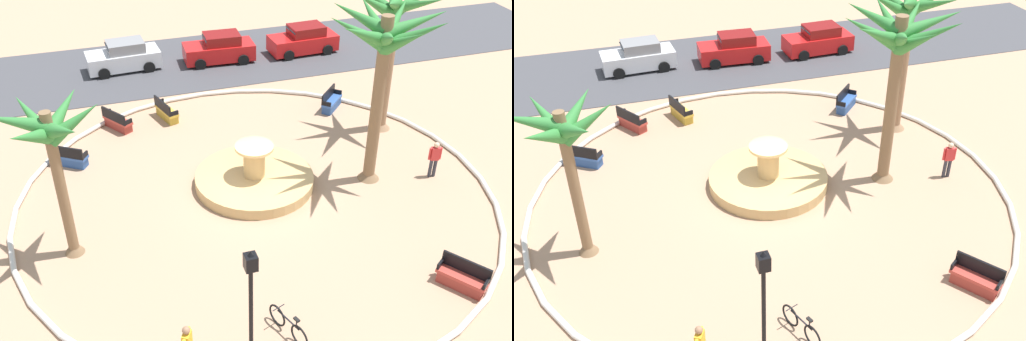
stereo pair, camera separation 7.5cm
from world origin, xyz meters
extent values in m
plane|color=tan|center=(0.00, 0.00, 0.00)|extent=(80.00, 80.00, 0.00)
torus|color=silver|center=(0.00, 0.00, 0.10)|extent=(18.58, 18.58, 0.20)
cube|color=#424247|center=(0.00, 13.69, 0.01)|extent=(48.00, 8.00, 0.03)
cylinder|color=tan|center=(0.12, 0.72, 0.23)|extent=(4.76, 4.76, 0.45)
cylinder|color=#19567F|center=(0.12, 0.72, 0.19)|extent=(4.19, 4.19, 0.34)
cylinder|color=tan|center=(0.12, 0.72, 1.07)|extent=(0.86, 0.86, 1.25)
cylinder|color=#E0B370|center=(0.12, 0.72, 1.76)|extent=(1.52, 1.52, 0.12)
cylinder|color=brown|center=(-7.04, -1.32, 2.73)|extent=(0.36, 0.36, 5.46)
cone|color=brown|center=(-7.04, -1.32, 0.25)|extent=(0.68, 0.68, 0.50)
cone|color=#337F38|center=(-6.26, -1.29, 4.98)|extent=(1.88, 0.65, 1.43)
cone|color=#337F38|center=(-6.56, -0.64, 5.08)|extent=(1.54, 1.88, 1.26)
cone|color=#337F38|center=(-7.46, -0.64, 5.02)|extent=(1.46, 1.89, 1.37)
cone|color=#337F38|center=(-7.90, -1.19, 5.20)|extent=(1.97, 0.84, 1.04)
cone|color=#337F38|center=(-7.51, -2.00, 5.06)|extent=(1.55, 1.86, 1.30)
cone|color=#337F38|center=(-6.63, -2.08, 5.14)|extent=(1.39, 1.95, 1.16)
cylinder|color=#8E6B4C|center=(7.15, 3.38, 3.27)|extent=(0.49, 0.49, 6.54)
cone|color=#8E6B4C|center=(7.15, 3.38, 0.25)|extent=(0.94, 0.94, 0.50)
cone|color=#337F38|center=(6.17, 3.37, 5.97)|extent=(2.26, 0.58, 1.63)
cone|color=#337F38|center=(6.49, 2.50, 6.23)|extent=(1.86, 2.21, 1.16)
cone|color=#337F38|center=(7.62, 2.43, 6.12)|extent=(1.53, 2.33, 1.36)
cylinder|color=brown|center=(4.71, -0.27, 3.41)|extent=(0.47, 0.47, 6.83)
cone|color=brown|center=(4.71, -0.27, 0.25)|extent=(0.89, 0.89, 0.50)
cone|color=#337F38|center=(5.83, -0.37, 6.50)|extent=(2.43, 0.78, 1.20)
cone|color=#337F38|center=(5.49, 0.46, 6.37)|extent=(2.10, 2.02, 1.44)
cone|color=#337F38|center=(4.74, 0.82, 6.42)|extent=(0.62, 2.39, 1.35)
cone|color=#337F38|center=(4.09, 0.67, 6.54)|extent=(1.79, 2.31, 1.12)
cone|color=#337F38|center=(3.71, -0.06, 6.27)|extent=(2.38, 1.02, 1.60)
cone|color=#337F38|center=(3.71, -0.63, 6.37)|extent=(2.41, 1.33, 1.44)
cone|color=#337F38|center=(4.28, -1.26, 6.39)|extent=(1.47, 2.39, 1.40)
cone|color=#337F38|center=(4.84, -1.26, 6.22)|extent=(0.85, 2.33, 1.69)
cone|color=#337F38|center=(5.51, -0.92, 6.28)|extent=(2.15, 1.90, 1.59)
cube|color=#B73D33|center=(-4.54, 7.03, 0.45)|extent=(1.29, 1.62, 0.12)
cube|color=black|center=(-4.71, 6.92, 0.75)|extent=(0.93, 1.39, 0.50)
cube|color=#9C342B|center=(-4.54, 7.03, 0.20)|extent=(1.18, 1.49, 0.39)
cube|color=black|center=(-4.94, 7.66, 0.59)|extent=(0.42, 0.31, 0.24)
cube|color=black|center=(-4.13, 6.40, 0.59)|extent=(0.42, 0.31, 0.24)
cube|color=#B73D33|center=(4.67, -6.86, 0.45)|extent=(1.31, 1.60, 0.12)
cube|color=black|center=(4.84, -6.74, 0.75)|extent=(0.97, 1.37, 0.50)
cube|color=#9C342B|center=(4.67, -6.86, 0.20)|extent=(1.21, 1.48, 0.39)
cube|color=black|center=(5.09, -7.48, 0.59)|extent=(0.42, 0.32, 0.24)
cube|color=black|center=(4.25, -6.24, 0.59)|extent=(0.42, 0.32, 0.24)
cube|color=#335BA8|center=(5.77, 5.84, 0.45)|extent=(1.48, 1.49, 0.12)
cube|color=black|center=(5.62, 5.99, 0.75)|extent=(1.18, 1.19, 0.50)
cube|color=#2B4E8F|center=(5.77, 5.84, 0.20)|extent=(1.36, 1.37, 0.39)
cube|color=black|center=(6.29, 6.37, 0.59)|extent=(0.38, 0.37, 0.24)
cube|color=black|center=(5.24, 5.31, 0.59)|extent=(0.38, 0.37, 0.24)
cube|color=gold|center=(-2.18, 7.30, 0.45)|extent=(0.94, 1.68, 0.12)
cube|color=black|center=(-2.38, 7.24, 0.75)|extent=(0.53, 1.56, 0.50)
cube|color=gold|center=(-2.18, 7.30, 0.20)|extent=(0.86, 1.54, 0.39)
cube|color=black|center=(-2.40, 8.02, 0.59)|extent=(0.45, 0.21, 0.24)
cube|color=black|center=(-1.97, 6.58, 0.59)|extent=(0.45, 0.21, 0.24)
cube|color=#335BA8|center=(-6.86, 4.48, 0.45)|extent=(1.61, 1.29, 0.12)
cube|color=black|center=(-6.98, 4.30, 0.75)|extent=(1.38, 0.94, 0.50)
cube|color=#2B4E8F|center=(-6.86, 4.48, 0.20)|extent=(1.48, 1.19, 0.39)
cube|color=black|center=(-7.49, 4.89, 0.59)|extent=(0.31, 0.42, 0.24)
cube|color=black|center=(-6.23, 4.07, 0.59)|extent=(0.31, 0.42, 0.24)
cylinder|color=black|center=(-2.60, -7.60, 1.75)|extent=(0.12, 0.12, 3.51)
cube|color=black|center=(-2.60, -7.60, 3.73)|extent=(0.32, 0.32, 0.44)
sphere|color=#F2EDCC|center=(-2.60, -7.60, 3.73)|extent=(0.22, 0.22, 0.22)
cone|color=black|center=(-2.60, -7.60, 4.01)|extent=(0.20, 0.20, 0.18)
torus|color=black|center=(-1.45, -6.51, 0.36)|extent=(0.30, 0.70, 0.72)
torus|color=black|center=(-1.11, -7.45, 0.36)|extent=(0.30, 0.70, 0.72)
cylinder|color=black|center=(-1.28, -6.98, 0.59)|extent=(0.37, 0.91, 0.05)
cylinder|color=black|center=(-1.16, -7.31, 0.74)|extent=(0.04, 0.04, 0.30)
cube|color=black|center=(-1.16, -7.31, 0.91)|extent=(0.16, 0.22, 0.06)
cylinder|color=black|center=(-1.44, -6.56, 0.73)|extent=(0.42, 0.18, 0.03)
cube|color=yellow|center=(-4.31, -7.33, 1.17)|extent=(0.34, 0.39, 0.56)
sphere|color=#9E7051|center=(-4.31, -7.33, 1.57)|extent=(0.22, 0.22, 0.22)
cylinder|color=yellow|center=(-4.20, -7.14, 1.17)|extent=(0.09, 0.09, 0.53)
cylinder|color=#33333D|center=(7.34, -0.95, 0.40)|extent=(0.14, 0.14, 0.81)
cylinder|color=#33333D|center=(7.17, -0.91, 0.40)|extent=(0.14, 0.14, 0.81)
cube|color=red|center=(7.26, -0.93, 1.09)|extent=(0.38, 0.27, 0.56)
sphere|color=beige|center=(7.26, -0.93, 1.49)|extent=(0.22, 0.22, 0.22)
cylinder|color=red|center=(7.47, -0.98, 1.09)|extent=(0.09, 0.09, 0.53)
cylinder|color=red|center=(7.04, -0.88, 1.09)|extent=(0.09, 0.09, 0.53)
cube|color=silver|center=(-3.41, 13.74, 0.64)|extent=(4.09, 1.92, 0.90)
cube|color=gray|center=(-3.21, 13.75, 1.36)|extent=(2.08, 1.56, 0.60)
cube|color=#333D47|center=(-4.11, 13.70, 1.28)|extent=(0.37, 1.37, 0.51)
cylinder|color=black|center=(-4.60, 12.82, 0.32)|extent=(0.65, 0.26, 0.64)
cylinder|color=black|center=(-4.70, 14.52, 0.32)|extent=(0.65, 0.26, 0.64)
cylinder|color=black|center=(-2.13, 12.97, 0.32)|extent=(0.65, 0.26, 0.64)
cylinder|color=black|center=(-2.22, 14.66, 0.32)|extent=(0.65, 0.26, 0.64)
cube|color=red|center=(1.96, 13.26, 0.64)|extent=(4.09, 1.91, 0.90)
cube|color=maroon|center=(2.16, 13.25, 1.36)|extent=(2.07, 1.55, 0.60)
cube|color=#333D47|center=(1.26, 13.30, 1.28)|extent=(0.36, 1.37, 0.51)
cylinder|color=black|center=(0.68, 12.48, 0.32)|extent=(0.65, 0.25, 0.64)
cylinder|color=black|center=(0.77, 14.17, 0.32)|extent=(0.65, 0.25, 0.64)
cylinder|color=black|center=(3.15, 12.34, 0.32)|extent=(0.65, 0.25, 0.64)
cylinder|color=black|center=(3.24, 14.04, 0.32)|extent=(0.65, 0.25, 0.64)
cube|color=red|center=(7.05, 13.06, 0.64)|extent=(4.07, 1.87, 0.90)
cube|color=maroon|center=(7.25, 13.07, 1.36)|extent=(2.06, 1.53, 0.60)
cube|color=#333D47|center=(6.35, 13.03, 1.28)|extent=(0.35, 1.37, 0.51)
cylinder|color=black|center=(5.85, 12.16, 0.32)|extent=(0.65, 0.25, 0.64)
cylinder|color=black|center=(5.78, 13.86, 0.32)|extent=(0.65, 0.25, 0.64)
cylinder|color=black|center=(8.33, 12.27, 0.32)|extent=(0.65, 0.25, 0.64)
cylinder|color=black|center=(8.26, 13.97, 0.32)|extent=(0.65, 0.25, 0.64)
camera|label=1|loc=(-5.82, -18.10, 13.67)|focal=41.69mm
camera|label=2|loc=(-5.75, -18.12, 13.67)|focal=41.69mm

